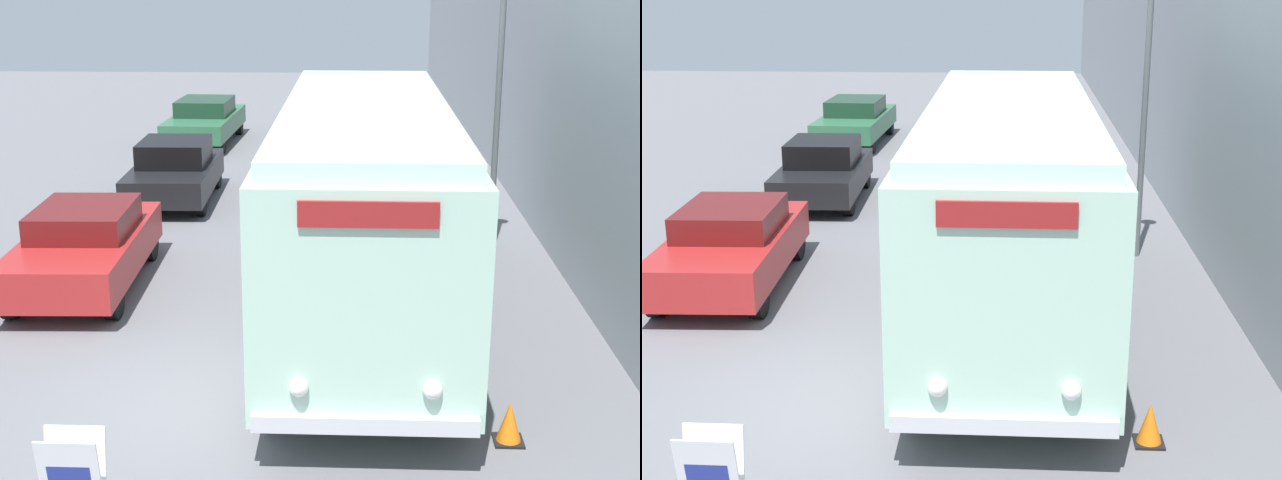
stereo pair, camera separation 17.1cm
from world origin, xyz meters
TOP-DOWN VIEW (x-y plane):
  - ground_plane at (0.00, 0.00)m, footprint 80.00×80.00m
  - building_wall_right at (5.89, 10.00)m, footprint 0.30×60.00m
  - vintage_bus at (1.99, 3.24)m, footprint 2.67×9.50m
  - sign_board at (-1.01, -2.41)m, footprint 0.64×0.37m
  - streetlamp at (4.55, 6.86)m, footprint 0.36×0.36m
  - parked_car_near at (-2.98, 4.69)m, footprint 2.09×4.58m
  - parked_car_mid at (-2.62, 10.97)m, footprint 2.02×4.23m
  - parked_car_far at (-3.17, 18.68)m, footprint 2.11×4.86m
  - traffic_cone at (3.75, -0.62)m, footprint 0.36×0.36m

SIDE VIEW (x-z plane):
  - ground_plane at x=0.00m, z-range 0.00..0.00m
  - traffic_cone at x=3.75m, z-range -0.01..0.53m
  - sign_board at x=-1.01m, z-range -0.02..0.98m
  - parked_car_mid at x=-2.62m, z-range 0.00..1.50m
  - parked_car_near at x=-2.98m, z-range 0.02..1.49m
  - parked_car_far at x=-3.17m, z-range 0.04..1.49m
  - vintage_bus at x=1.99m, z-range 0.23..3.79m
  - building_wall_right at x=5.89m, z-range 0.00..7.22m
  - streetlamp at x=4.55m, z-range 0.92..6.78m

